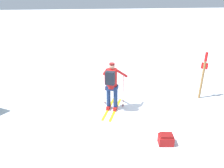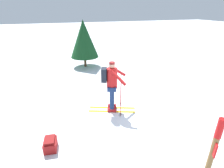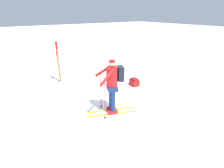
{
  "view_description": "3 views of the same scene",
  "coord_description": "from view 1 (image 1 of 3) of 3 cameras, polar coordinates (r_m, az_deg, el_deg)",
  "views": [
    {
      "loc": [
        -7.29,
        1.59,
        4.06
      ],
      "look_at": [
        -0.44,
        0.79,
        1.0
      ],
      "focal_mm": 35.0,
      "sensor_mm": 36.0,
      "label": 1
    },
    {
      "loc": [
        -2.15,
        -4.26,
        3.35
      ],
      "look_at": [
        -0.44,
        0.79,
        1.0
      ],
      "focal_mm": 28.0,
      "sensor_mm": 36.0,
      "label": 2
    },
    {
      "loc": [
        2.37,
        4.88,
        3.08
      ],
      "look_at": [
        -0.44,
        0.79,
        1.0
      ],
      "focal_mm": 28.0,
      "sensor_mm": 36.0,
      "label": 3
    }
  ],
  "objects": [
    {
      "name": "skier",
      "position": [
        7.52,
        -0.03,
        0.13
      ],
      "size": [
        1.66,
        1.06,
        1.76
      ],
      "color": "gold",
      "rests_on": "ground_plane"
    },
    {
      "name": "dropped_backpack",
      "position": [
        6.5,
        13.9,
        -13.85
      ],
      "size": [
        0.35,
        0.44,
        0.33
      ],
      "color": "maroon",
      "rests_on": "ground_plane"
    },
    {
      "name": "ground_plane",
      "position": [
        8.5,
        4.93,
        -4.72
      ],
      "size": [
        80.0,
        80.0,
        0.0
      ],
      "primitive_type": "plane",
      "color": "white"
    },
    {
      "name": "trail_marker",
      "position": [
        9.03,
        22.78,
        2.9
      ],
      "size": [
        0.16,
        0.21,
        1.88
      ],
      "color": "olive",
      "rests_on": "ground_plane"
    }
  ]
}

